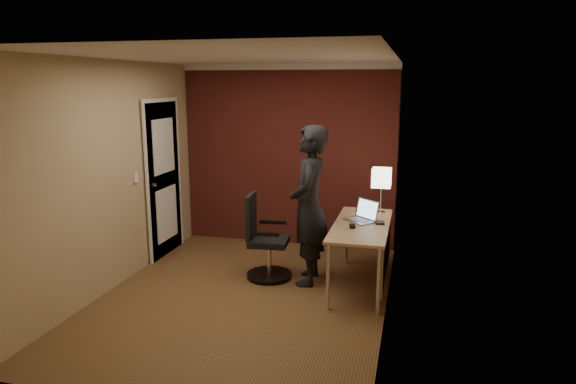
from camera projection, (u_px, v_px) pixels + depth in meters
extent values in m
plane|color=brown|center=(244.00, 296.00, 5.53)|extent=(4.00, 4.00, 0.00)
plane|color=white|center=(240.00, 57.00, 5.01)|extent=(4.00, 4.00, 0.00)
plane|color=tan|center=(289.00, 156.00, 7.17)|extent=(3.00, 0.00, 3.00)
plane|color=tan|center=(143.00, 238.00, 3.37)|extent=(3.00, 0.00, 3.00)
plane|color=tan|center=(112.00, 176.00, 5.62)|extent=(0.00, 4.00, 4.00)
plane|color=tan|center=(390.00, 189.00, 4.92)|extent=(0.00, 4.00, 4.00)
cube|color=maroon|center=(288.00, 156.00, 7.14)|extent=(2.98, 0.06, 2.50)
cube|color=silver|center=(288.00, 67.00, 6.88)|extent=(3.00, 0.08, 0.08)
cube|color=silver|center=(134.00, 48.00, 3.16)|extent=(3.00, 0.08, 0.08)
cube|color=silver|center=(108.00, 62.00, 5.36)|extent=(0.08, 4.00, 0.08)
cube|color=silver|center=(391.00, 59.00, 4.67)|extent=(0.08, 4.00, 0.08)
cube|color=silver|center=(163.00, 180.00, 6.71)|extent=(0.05, 0.82, 2.02)
cube|color=silver|center=(164.00, 180.00, 6.71)|extent=(0.02, 0.92, 2.12)
cylinder|color=silver|center=(154.00, 185.00, 6.39)|extent=(0.05, 0.05, 0.05)
cube|color=silver|center=(136.00, 178.00, 6.07)|extent=(0.02, 0.08, 0.12)
cube|color=tan|center=(362.00, 225.00, 5.64)|extent=(0.60, 1.50, 0.03)
cube|color=tan|center=(386.00, 252.00, 5.64)|extent=(0.02, 1.38, 0.54)
cylinder|color=silver|center=(328.00, 277.00, 5.12)|extent=(0.04, 0.04, 0.70)
cylinder|color=silver|center=(346.00, 237.00, 6.43)|extent=(0.04, 0.04, 0.70)
cylinder|color=silver|center=(379.00, 282.00, 5.01)|extent=(0.04, 0.04, 0.70)
cylinder|color=silver|center=(387.00, 240.00, 6.32)|extent=(0.04, 0.04, 0.70)
cube|color=silver|center=(380.00, 212.00, 6.13)|extent=(0.11, 0.11, 0.01)
cylinder|color=silver|center=(381.00, 199.00, 6.10)|extent=(0.01, 0.01, 0.30)
cube|color=white|center=(381.00, 178.00, 6.04)|extent=(0.22, 0.22, 0.22)
cube|color=silver|center=(359.00, 220.00, 5.75)|extent=(0.40, 0.39, 0.01)
cube|color=silver|center=(367.00, 209.00, 5.79)|extent=(0.28, 0.26, 0.22)
cube|color=#B2CCF2|center=(367.00, 209.00, 5.78)|extent=(0.25, 0.23, 0.19)
cube|color=gray|center=(359.00, 220.00, 5.74)|extent=(0.30, 0.28, 0.00)
cube|color=black|center=(352.00, 226.00, 5.49)|extent=(0.08, 0.11, 0.03)
cube|color=black|center=(380.00, 223.00, 5.65)|extent=(0.11, 0.12, 0.02)
cylinder|color=black|center=(269.00, 274.00, 6.04)|extent=(0.53, 0.53, 0.03)
cylinder|color=silver|center=(269.00, 258.00, 6.00)|extent=(0.06, 0.06, 0.40)
cube|color=black|center=(269.00, 241.00, 5.96)|extent=(0.48, 0.48, 0.07)
cube|color=black|center=(251.00, 216.00, 5.93)|extent=(0.08, 0.40, 0.52)
cube|color=black|center=(273.00, 222.00, 6.16)|extent=(0.33, 0.08, 0.04)
cube|color=black|center=(265.00, 234.00, 5.68)|extent=(0.33, 0.08, 0.04)
imported|color=black|center=(309.00, 206.00, 5.75)|extent=(0.49, 0.69, 1.80)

